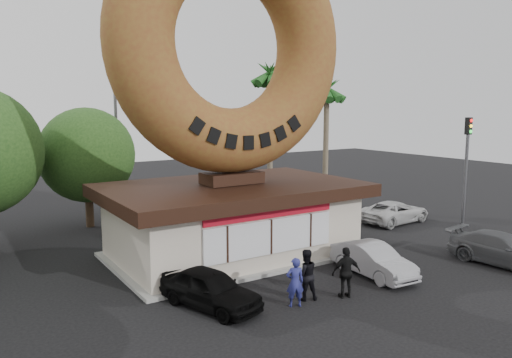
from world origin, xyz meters
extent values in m
plane|color=black|center=(0.00, 0.00, 0.00)|extent=(90.00, 90.00, 0.00)
cube|color=beige|center=(0.00, 6.00, 1.50)|extent=(10.00, 6.00, 3.00)
cube|color=#999993|center=(0.00, 6.00, 0.07)|extent=(10.60, 6.60, 0.15)
cube|color=#3F3F3F|center=(0.00, 6.00, 3.05)|extent=(10.00, 6.00, 0.10)
cube|color=black|center=(0.00, 6.00, 3.00)|extent=(11.20, 7.20, 0.55)
cube|color=silver|center=(0.00, 2.95, 1.55)|extent=(6.00, 0.12, 1.40)
cube|color=red|center=(0.00, 2.93, 2.55)|extent=(6.00, 0.10, 0.45)
cube|color=black|center=(0.00, 6.00, 3.55)|extent=(2.60, 1.40, 0.50)
torus|color=brown|center=(0.00, 6.00, 9.29)|extent=(10.99, 2.80, 10.99)
cylinder|color=#473321|center=(-4.00, 15.00, 1.43)|extent=(0.44, 0.44, 2.86)
sphere|color=#1C3F16|center=(-4.00, 15.00, 4.03)|extent=(5.20, 5.20, 5.20)
cylinder|color=#726651|center=(7.50, 14.00, 4.50)|extent=(0.36, 0.36, 9.00)
cylinder|color=#726651|center=(11.00, 12.50, 4.00)|extent=(0.36, 0.36, 8.00)
cylinder|color=#59595E|center=(-2.00, 16.00, 4.00)|extent=(0.18, 0.18, 8.00)
cylinder|color=#59595E|center=(-1.10, 16.00, 7.90)|extent=(1.80, 0.12, 0.12)
cube|color=#59595E|center=(-0.20, 16.00, 7.85)|extent=(0.45, 0.20, 0.12)
cylinder|color=#59595E|center=(14.00, 4.00, 3.00)|extent=(0.18, 0.18, 6.00)
cube|color=black|center=(14.00, 4.00, 5.60)|extent=(0.30, 0.28, 0.95)
sphere|color=red|center=(14.00, 3.85, 5.90)|extent=(0.18, 0.18, 0.18)
sphere|color=yellow|center=(14.00, 3.85, 5.60)|extent=(0.18, 0.18, 0.18)
sphere|color=green|center=(14.00, 3.85, 5.30)|extent=(0.18, 0.18, 0.18)
imported|color=navy|center=(-1.14, -0.18, 0.85)|extent=(0.72, 0.60, 1.70)
imported|color=black|center=(-0.47, 0.11, 0.90)|extent=(1.06, 0.94, 1.81)
imported|color=black|center=(0.86, -0.51, 0.91)|extent=(1.15, 0.74, 1.83)
imported|color=black|center=(-3.57, 1.30, 0.66)|extent=(2.65, 4.13, 1.31)
imported|color=gray|center=(3.36, 0.63, 0.64)|extent=(1.60, 3.96, 1.28)
imported|color=#535457|center=(9.03, -1.44, 0.67)|extent=(2.41, 4.79, 1.33)
imported|color=silver|center=(11.13, 6.46, 0.62)|extent=(4.64, 2.40, 1.25)
camera|label=1|loc=(-10.92, -12.97, 6.73)|focal=35.00mm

